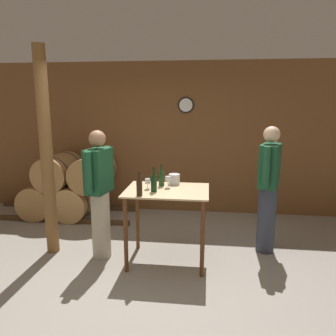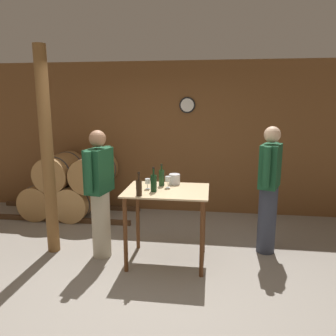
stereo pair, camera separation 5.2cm
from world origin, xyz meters
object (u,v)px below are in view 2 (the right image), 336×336
at_px(wine_bottle_left, 154,183).
at_px(wine_glass_near_center, 168,179).
at_px(ice_bucket, 174,179).
at_px(wine_bottle_far_left, 139,187).
at_px(person_visitor_with_scarf, 100,192).
at_px(wooden_post, 47,153).
at_px(wine_bottle_center, 162,177).
at_px(wine_glass_near_left, 148,182).
at_px(person_host, 269,188).

height_order(wine_bottle_left, wine_glass_near_center, wine_bottle_left).
bearing_deg(ice_bucket, wine_bottle_far_left, -120.22).
height_order(wine_glass_near_center, ice_bucket, wine_glass_near_center).
height_order(wine_bottle_far_left, wine_glass_near_center, wine_bottle_far_left).
height_order(wine_bottle_far_left, person_visitor_with_scarf, person_visitor_with_scarf).
relative_size(wooden_post, wine_bottle_center, 9.46).
height_order(wooden_post, wine_glass_near_left, wooden_post).
height_order(wine_bottle_far_left, wine_glass_near_left, wine_bottle_far_left).
relative_size(wine_glass_near_center, person_visitor_with_scarf, 0.09).
distance_m(wine_bottle_center, ice_bucket, 0.19).
bearing_deg(wine_glass_near_center, wine_glass_near_left, -159.18).
distance_m(wine_bottle_left, wine_glass_near_left, 0.14).
distance_m(wine_glass_near_left, person_host, 1.60).
distance_m(wooden_post, wine_bottle_center, 1.52).
bearing_deg(wine_bottle_left, ice_bucket, 62.11).
relative_size(wine_bottle_far_left, person_host, 0.17).
xyz_separation_m(wine_bottle_center, wine_glass_near_left, (-0.15, -0.18, -0.02)).
relative_size(wine_bottle_left, ice_bucket, 2.07).
distance_m(wooden_post, wine_glass_near_center, 1.61).
xyz_separation_m(wooden_post, wine_bottle_center, (1.49, 0.08, -0.29)).
bearing_deg(wine_bottle_far_left, person_visitor_with_scarf, 150.40).
bearing_deg(person_host, wine_glass_near_left, -163.58).
distance_m(ice_bucket, person_visitor_with_scarf, 0.97).
bearing_deg(wine_glass_near_left, wooden_post, 175.90).
bearing_deg(wine_bottle_center, wine_glass_near_left, -129.46).
relative_size(wine_bottle_center, person_host, 0.17).
bearing_deg(ice_bucket, wine_glass_near_center, -107.49).
relative_size(person_host, person_visitor_with_scarf, 1.02).
bearing_deg(wine_glass_near_center, person_visitor_with_scarf, -176.07).
distance_m(wooden_post, person_host, 2.93).
height_order(wine_glass_near_left, person_host, person_host).
distance_m(wine_bottle_left, person_host, 1.55).
xyz_separation_m(wine_bottle_center, ice_bucket, (0.15, 0.10, -0.04)).
height_order(wooden_post, person_visitor_with_scarf, wooden_post).
relative_size(wine_glass_near_left, person_visitor_with_scarf, 0.08).
xyz_separation_m(wine_bottle_far_left, wine_bottle_center, (0.19, 0.48, 0.01)).
xyz_separation_m(wine_glass_near_left, wine_glass_near_center, (0.24, 0.09, 0.02)).
distance_m(person_host, person_visitor_with_scarf, 2.20).
relative_size(wine_bottle_center, wine_glass_near_center, 1.94).
xyz_separation_m(wine_bottle_far_left, ice_bucket, (0.34, 0.59, -0.04)).
bearing_deg(wine_glass_near_left, person_visitor_with_scarf, 177.12).
xyz_separation_m(wine_bottle_center, wine_glass_near_center, (0.09, -0.09, -0.00)).
height_order(wine_bottle_left, wine_glass_near_left, wine_bottle_left).
relative_size(wooden_post, person_visitor_with_scarf, 1.62).
distance_m(wine_bottle_far_left, wine_glass_near_left, 0.31).
bearing_deg(wine_bottle_far_left, wine_glass_near_center, 54.57).
bearing_deg(wine_bottle_left, person_host, 21.25).
bearing_deg(wooden_post, wine_bottle_far_left, -17.08).
height_order(wine_bottle_left, ice_bucket, wine_bottle_left).
relative_size(wooden_post, wine_glass_near_center, 18.40).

